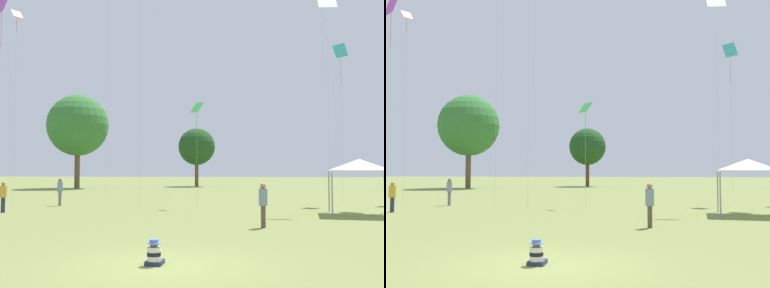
# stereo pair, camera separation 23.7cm
# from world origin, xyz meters

# --- Properties ---
(ground_plane) EXTENTS (300.00, 300.00, 0.00)m
(ground_plane) POSITION_xyz_m (0.00, 0.00, 0.00)
(ground_plane) COLOR olive
(seated_toddler) EXTENTS (0.40, 0.51, 0.61)m
(seated_toddler) POSITION_xyz_m (-0.19, 0.02, 0.26)
(seated_toddler) COLOR #282D47
(seated_toddler) RESTS_ON ground
(person_standing_0) EXTENTS (0.39, 0.39, 1.72)m
(person_standing_0) POSITION_xyz_m (2.52, 7.29, 1.03)
(person_standing_0) COLOR brown
(person_standing_0) RESTS_ON ground
(person_standing_1) EXTENTS (0.40, 0.40, 1.62)m
(person_standing_1) POSITION_xyz_m (-10.90, 11.84, 0.95)
(person_standing_1) COLOR #282D42
(person_standing_1) RESTS_ON ground
(person_standing_2) EXTENTS (0.41, 0.41, 1.72)m
(person_standing_2) POSITION_xyz_m (-9.87, 16.62, 1.03)
(person_standing_2) COLOR slate
(person_standing_2) RESTS_ON ground
(canopy_tent) EXTENTS (3.43, 3.43, 2.79)m
(canopy_tent) POSITION_xyz_m (7.42, 13.00, 2.45)
(canopy_tent) COLOR white
(canopy_tent) RESTS_ON ground
(kite_1) EXTENTS (1.02, 1.01, 10.89)m
(kite_1) POSITION_xyz_m (8.23, 21.25, 10.09)
(kite_1) COLOR #339EDB
(kite_1) RESTS_ON ground
(kite_2) EXTENTS (0.91, 0.91, 6.39)m
(kite_2) POSITION_xyz_m (-1.22, 16.80, 5.84)
(kite_2) COLOR green
(kite_2) RESTS_ON ground
(kite_4) EXTENTS (1.47, 1.27, 12.82)m
(kite_4) POSITION_xyz_m (-12.59, 14.06, 11.91)
(kite_4) COLOR #B738C6
(kite_4) RESTS_ON ground
(kite_5) EXTENTS (1.10, 0.68, 12.32)m
(kite_5) POSITION_xyz_m (6.44, 15.57, 11.49)
(kite_5) COLOR white
(kite_5) RESTS_ON ground
(kite_6) EXTENTS (0.77, 0.85, 13.33)m
(kite_6) POSITION_xyz_m (-13.95, 18.24, 12.18)
(kite_6) COLOR red
(kite_6) RESTS_ON ground
(distant_tree_1) EXTENTS (7.72, 7.72, 11.79)m
(distant_tree_1) POSITION_xyz_m (-19.66, 43.71, 7.90)
(distant_tree_1) COLOR brown
(distant_tree_1) RESTS_ON ground
(distant_tree_2) EXTENTS (5.17, 5.17, 8.17)m
(distant_tree_2) POSITION_xyz_m (-5.54, 52.24, 5.56)
(distant_tree_2) COLOR brown
(distant_tree_2) RESTS_ON ground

